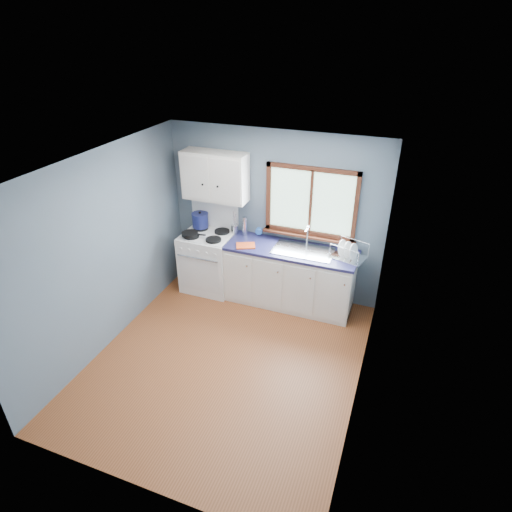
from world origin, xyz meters
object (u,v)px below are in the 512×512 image
(base_cabinets, at_px, (289,279))
(utensil_crock, at_px, (235,229))
(skillet, at_px, (190,234))
(stockpot, at_px, (200,220))
(thermos, at_px, (245,226))
(gas_range, at_px, (209,259))
(sink, at_px, (303,255))
(dish_rack, at_px, (348,254))

(base_cabinets, height_order, utensil_crock, utensil_crock)
(skillet, relative_size, stockpot, 1.14)
(thermos, bearing_deg, stockpot, -177.23)
(gas_range, distance_m, sink, 1.53)
(gas_range, xyz_separation_m, stockpot, (-0.19, 0.15, 0.58))
(utensil_crock, bearing_deg, gas_range, -151.39)
(stockpot, xyz_separation_m, thermos, (0.72, 0.03, -0.00))
(stockpot, bearing_deg, thermos, 2.77)
(skillet, distance_m, thermos, 0.82)
(gas_range, bearing_deg, base_cabinets, 0.82)
(base_cabinets, height_order, skillet, skillet)
(thermos, bearing_deg, sink, -10.20)
(stockpot, height_order, dish_rack, stockpot)
(skillet, relative_size, thermos, 1.28)
(base_cabinets, height_order, stockpot, stockpot)
(sink, height_order, stockpot, sink)
(gas_range, relative_size, stockpot, 4.09)
(stockpot, relative_size, thermos, 1.12)
(thermos, bearing_deg, dish_rack, -5.13)
(skillet, bearing_deg, sink, -4.20)
(skillet, bearing_deg, gas_range, 31.73)
(thermos, height_order, dish_rack, thermos)
(thermos, bearing_deg, base_cabinets, -12.48)
(utensil_crock, bearing_deg, stockpot, -175.21)
(utensil_crock, bearing_deg, thermos, -4.09)
(skillet, xyz_separation_m, dish_rack, (2.30, 0.23, -0.00))
(base_cabinets, height_order, dish_rack, dish_rack)
(skillet, relative_size, dish_rack, 0.73)
(skillet, xyz_separation_m, utensil_crock, (0.56, 0.38, 0.01))
(gas_range, distance_m, dish_rack, 2.16)
(utensil_crock, distance_m, dish_rack, 1.74)
(skillet, bearing_deg, thermos, 15.93)
(utensil_crock, bearing_deg, skillet, -146.04)
(gas_range, xyz_separation_m, skillet, (-0.19, -0.18, 0.49))
(sink, height_order, dish_rack, sink)
(stockpot, distance_m, dish_rack, 2.30)
(skillet, distance_m, utensil_crock, 0.68)
(gas_range, height_order, utensil_crock, gas_range)
(gas_range, height_order, base_cabinets, gas_range)
(skillet, distance_m, dish_rack, 2.31)
(skillet, xyz_separation_m, stockpot, (0.00, 0.33, 0.09))
(base_cabinets, xyz_separation_m, skillet, (-1.50, -0.20, 0.57))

